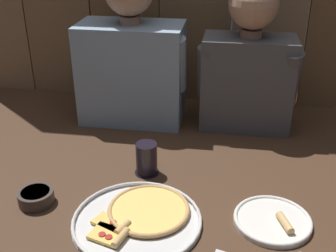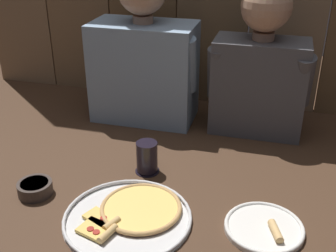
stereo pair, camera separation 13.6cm
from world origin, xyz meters
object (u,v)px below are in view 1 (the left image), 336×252
object	(u,v)px
pizza_tray	(140,217)
dinner_plate	(273,220)
diner_left	(131,54)
drinking_glass	(147,159)
dipping_bowl	(36,196)
diner_right	(249,60)

from	to	relation	value
pizza_tray	dinner_plate	xyz separation A→B (m)	(0.38, 0.04, -0.00)
dinner_plate	diner_left	size ratio (longest dim) A/B	0.35
drinking_glass	dipping_bowl	distance (m)	0.37
dinner_plate	dipping_bowl	distance (m)	0.71
diner_left	dipping_bowl	bearing A→B (deg)	-104.32
drinking_glass	diner_right	bearing A→B (deg)	51.74
dipping_bowl	diner_left	bearing A→B (deg)	75.68
dipping_bowl	diner_left	distance (m)	0.70
drinking_glass	diner_left	bearing A→B (deg)	108.70
pizza_tray	dinner_plate	distance (m)	0.38
diner_left	diner_right	xyz separation A→B (m)	(0.46, -0.00, -0.00)
dinner_plate	drinking_glass	distance (m)	0.46
diner_left	pizza_tray	bearing A→B (deg)	-75.56
dipping_bowl	diner_left	size ratio (longest dim) A/B	0.17
pizza_tray	dipping_bowl	distance (m)	0.33
dipping_bowl	diner_left	world-z (taller)	diner_left
dipping_bowl	diner_right	bearing A→B (deg)	45.12
dinner_plate	pizza_tray	bearing A→B (deg)	-173.60
drinking_glass	dipping_bowl	size ratio (longest dim) A/B	1.03
dinner_plate	drinking_glass	xyz separation A→B (m)	(-0.41, 0.20, 0.05)
drinking_glass	dipping_bowl	world-z (taller)	drinking_glass
dinner_plate	diner_left	world-z (taller)	diner_left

